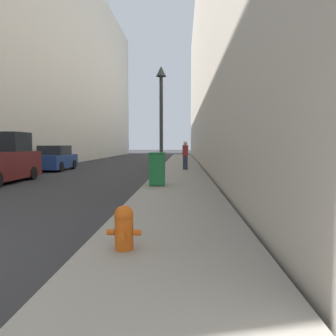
% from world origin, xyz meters
% --- Properties ---
extents(sidewalk_right, '(2.81, 60.00, 0.15)m').
position_xyz_m(sidewalk_right, '(5.39, 18.00, 0.07)').
color(sidewalk_right, gray).
rests_on(sidewalk_right, ground).
extents(building_left_glass, '(12.00, 60.00, 20.27)m').
position_xyz_m(building_left_glass, '(-10.48, 26.00, 10.13)').
color(building_left_glass, beige).
rests_on(building_left_glass, ground).
extents(building_right_stone, '(12.00, 60.00, 19.02)m').
position_xyz_m(building_right_stone, '(12.89, 26.00, 9.51)').
color(building_right_stone, beige).
rests_on(building_right_stone, ground).
extents(fire_hydrant, '(0.52, 0.41, 0.67)m').
position_xyz_m(fire_hydrant, '(4.65, 0.93, 0.49)').
color(fire_hydrant, '#D15614').
rests_on(fire_hydrant, sidewalk_right).
extents(trash_bin, '(0.59, 0.70, 1.27)m').
position_xyz_m(trash_bin, '(4.54, 8.63, 0.80)').
color(trash_bin, '#1E7538').
rests_on(trash_bin, sidewalk_right).
extents(lamppost, '(0.49, 0.49, 5.32)m').
position_xyz_m(lamppost, '(4.47, 12.06, 3.44)').
color(lamppost, '#2D332D').
rests_on(lamppost, sidewalk_right).
extents(parked_sedan_near, '(1.84, 4.00, 1.65)m').
position_xyz_m(parked_sedan_near, '(-2.97, 17.46, 0.76)').
color(parked_sedan_near, navy).
rests_on(parked_sedan_near, ground).
extents(pedestrian_on_sidewalk, '(0.36, 0.23, 1.76)m').
position_xyz_m(pedestrian_on_sidewalk, '(5.66, 16.69, 1.03)').
color(pedestrian_on_sidewalk, '#2D3347').
rests_on(pedestrian_on_sidewalk, sidewalk_right).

